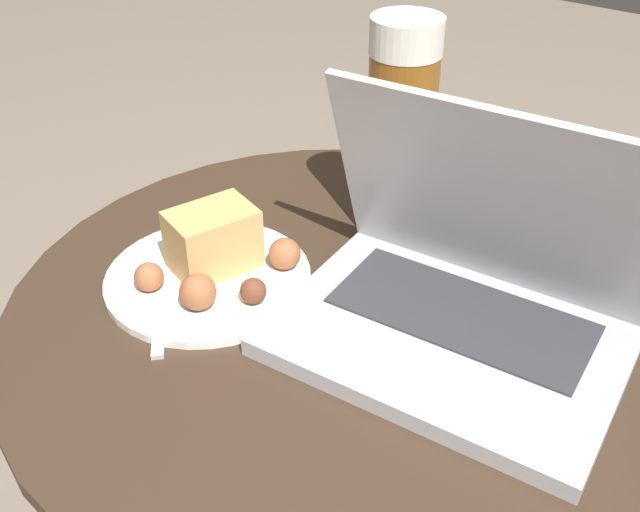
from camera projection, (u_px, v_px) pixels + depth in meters
The scene contains 5 objects.
table at pixel (340, 402), 0.86m from camera, with size 0.69×0.69×0.52m.
laptop at pixel (462, 294), 0.70m from camera, with size 0.33×0.25×0.23m.
beer_glass at pixel (400, 133), 0.81m from camera, with size 0.08×0.08×0.25m.
snack_plate at pixel (212, 263), 0.79m from camera, with size 0.22×0.22×0.08m.
fork at pixel (162, 291), 0.78m from camera, with size 0.14×0.14×0.00m.
Camera 1 is at (0.35, -0.50, 1.00)m, focal length 42.00 mm.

